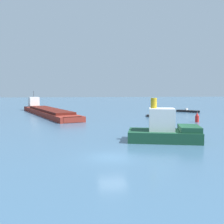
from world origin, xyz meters
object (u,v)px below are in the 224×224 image
at_px(tugboat, 165,130).
at_px(small_motorboat, 188,111).
at_px(fishing_skiff, 153,115).
at_px(channel_buoy_red, 197,118).
at_px(cargo_barge, 47,111).

distance_m(tugboat, small_motorboat, 43.82).
distance_m(fishing_skiff, channel_buoy_red, 13.29).
bearing_deg(fishing_skiff, small_motorboat, 36.86).
bearing_deg(fishing_skiff, tugboat, -104.15).
bearing_deg(small_motorboat, cargo_barge, -177.39).
bearing_deg(small_motorboat, tugboat, -117.32).
relative_size(tugboat, channel_buoy_red, 4.79).
relative_size(cargo_barge, small_motorboat, 6.39).
bearing_deg(fishing_skiff, cargo_barge, 162.17).
xyz_separation_m(cargo_barge, small_motorboat, (37.06, 1.69, -0.59)).
distance_m(cargo_barge, channel_buoy_red, 35.45).
distance_m(fishing_skiff, small_motorboat, 15.87).
bearing_deg(channel_buoy_red, cargo_barge, 145.19).
distance_m(tugboat, channel_buoy_red, 20.90).
bearing_deg(channel_buoy_red, tugboat, -125.56).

